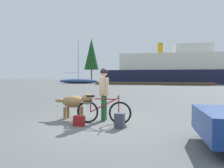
{
  "coord_description": "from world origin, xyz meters",
  "views": [
    {
      "loc": [
        1.5,
        -5.87,
        1.5
      ],
      "look_at": [
        0.06,
        1.53,
        1.19
      ],
      "focal_mm": 32.04,
      "sensor_mm": 36.0,
      "label": 1
    }
  ],
  "objects_px": {
    "backpack": "(120,121)",
    "handbag_pannier": "(79,121)",
    "person_cyclist": "(104,89)",
    "ferry_boat": "(178,69)",
    "sailboat_moored": "(78,81)",
    "bicycle": "(103,111)",
    "dog": "(76,102)"
  },
  "relations": [
    {
      "from": "ferry_boat",
      "to": "bicycle",
      "type": "bearing_deg",
      "value": -100.64
    },
    {
      "from": "bicycle",
      "to": "backpack",
      "type": "height_order",
      "value": "bicycle"
    },
    {
      "from": "backpack",
      "to": "handbag_pannier",
      "type": "xyz_separation_m",
      "value": [
        -1.22,
        0.01,
        -0.06
      ]
    },
    {
      "from": "dog",
      "to": "backpack",
      "type": "bearing_deg",
      "value": -28.44
    },
    {
      "from": "ferry_boat",
      "to": "sailboat_moored",
      "type": "xyz_separation_m",
      "value": [
        -19.36,
        -5.03,
        -2.35
      ]
    },
    {
      "from": "person_cyclist",
      "to": "backpack",
      "type": "height_order",
      "value": "person_cyclist"
    },
    {
      "from": "dog",
      "to": "person_cyclist",
      "type": "bearing_deg",
      "value": -2.84
    },
    {
      "from": "dog",
      "to": "handbag_pannier",
      "type": "distance_m",
      "value": 1.09
    },
    {
      "from": "bicycle",
      "to": "person_cyclist",
      "type": "relative_size",
      "value": 1.0
    },
    {
      "from": "backpack",
      "to": "sailboat_moored",
      "type": "xyz_separation_m",
      "value": [
        -13.14,
        31.62,
        0.28
      ]
    },
    {
      "from": "bicycle",
      "to": "sailboat_moored",
      "type": "relative_size",
      "value": 0.21
    },
    {
      "from": "dog",
      "to": "handbag_pannier",
      "type": "bearing_deg",
      "value": -63.41
    },
    {
      "from": "bicycle",
      "to": "backpack",
      "type": "relative_size",
      "value": 4.09
    },
    {
      "from": "dog",
      "to": "bicycle",
      "type": "bearing_deg",
      "value": -24.11
    },
    {
      "from": "person_cyclist",
      "to": "sailboat_moored",
      "type": "bearing_deg",
      "value": 112.07
    },
    {
      "from": "bicycle",
      "to": "person_cyclist",
      "type": "distance_m",
      "value": 0.81
    },
    {
      "from": "backpack",
      "to": "ferry_boat",
      "type": "height_order",
      "value": "ferry_boat"
    },
    {
      "from": "backpack",
      "to": "handbag_pannier",
      "type": "relative_size",
      "value": 1.34
    },
    {
      "from": "person_cyclist",
      "to": "sailboat_moored",
      "type": "distance_m",
      "value": 33.2
    },
    {
      "from": "backpack",
      "to": "person_cyclist",
      "type": "bearing_deg",
      "value": 127.69
    },
    {
      "from": "dog",
      "to": "sailboat_moored",
      "type": "bearing_deg",
      "value": 110.47
    },
    {
      "from": "bicycle",
      "to": "handbag_pannier",
      "type": "relative_size",
      "value": 5.47
    },
    {
      "from": "dog",
      "to": "ferry_boat",
      "type": "xyz_separation_m",
      "value": [
        7.89,
        35.74,
        2.25
      ]
    },
    {
      "from": "dog",
      "to": "ferry_boat",
      "type": "distance_m",
      "value": 36.67
    },
    {
      "from": "bicycle",
      "to": "ferry_boat",
      "type": "height_order",
      "value": "ferry_boat"
    },
    {
      "from": "handbag_pannier",
      "to": "sailboat_moored",
      "type": "bearing_deg",
      "value": 110.65
    },
    {
      "from": "handbag_pannier",
      "to": "ferry_boat",
      "type": "bearing_deg",
      "value": 78.51
    },
    {
      "from": "dog",
      "to": "backpack",
      "type": "xyz_separation_m",
      "value": [
        1.67,
        -0.9,
        -0.38
      ]
    },
    {
      "from": "backpack",
      "to": "sailboat_moored",
      "type": "relative_size",
      "value": 0.05
    },
    {
      "from": "sailboat_moored",
      "to": "bicycle",
      "type": "bearing_deg",
      "value": -68.09
    },
    {
      "from": "backpack",
      "to": "ferry_boat",
      "type": "bearing_deg",
      "value": 80.37
    },
    {
      "from": "person_cyclist",
      "to": "sailboat_moored",
      "type": "relative_size",
      "value": 0.21
    }
  ]
}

